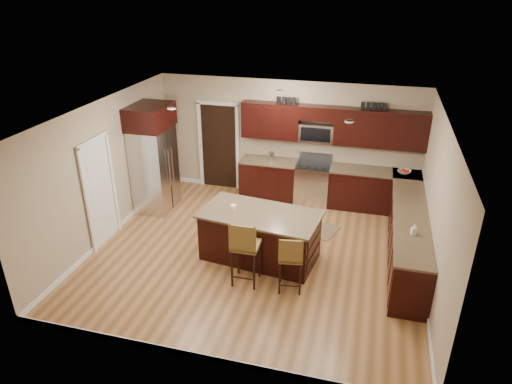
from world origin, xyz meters
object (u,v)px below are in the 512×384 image
(range, at_px, (313,183))
(island, at_px, (260,237))
(stool_mid, at_px, (245,246))
(stool_right, at_px, (291,258))
(refrigerator, at_px, (154,158))

(range, height_order, island, range)
(stool_mid, xyz_separation_m, stool_right, (0.77, 0.01, -0.10))
(stool_right, bearing_deg, island, 121.90)
(stool_mid, bearing_deg, refrigerator, 139.54)
(stool_mid, bearing_deg, island, 86.20)
(island, relative_size, refrigerator, 0.95)
(island, xyz_separation_m, stool_right, (0.72, -0.84, 0.22))
(range, distance_m, refrigerator, 3.58)
(island, height_order, stool_mid, stool_mid)
(island, bearing_deg, stool_mid, -85.60)
(range, relative_size, island, 0.50)
(range, relative_size, stool_right, 1.07)
(stool_right, bearing_deg, range, 83.68)
(stool_mid, distance_m, refrigerator, 3.51)
(stool_right, distance_m, refrigerator, 4.13)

